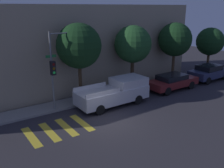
{
  "coord_description": "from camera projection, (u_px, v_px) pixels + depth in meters",
  "views": [
    {
      "loc": [
        -7.74,
        -11.71,
        6.81
      ],
      "look_at": [
        1.82,
        2.1,
        1.6
      ],
      "focal_mm": 40.0,
      "sensor_mm": 36.0,
      "label": 1
    }
  ],
  "objects": [
    {
      "name": "tree_far_end",
      "position": [
        175.0,
        40.0,
        22.88
      ],
      "size": [
        3.09,
        3.09,
        5.48
      ],
      "color": "#4C3823",
      "rests_on": "ground"
    },
    {
      "name": "building_row",
      "position": [
        52.0,
        48.0,
        20.92
      ],
      "size": [
        26.0,
        6.0,
        6.99
      ],
      "primitive_type": "cube",
      "color": "gray",
      "rests_on": "ground"
    },
    {
      "name": "pickup_truck",
      "position": [
        116.0,
        92.0,
        17.95
      ],
      "size": [
        5.3,
        2.04,
        1.85
      ],
      "color": "#BCBCC1",
      "rests_on": "ground"
    },
    {
      "name": "ground_plane",
      "position": [
        107.0,
        122.0,
        15.42
      ],
      "size": [
        60.0,
        60.0,
        0.0
      ],
      "primitive_type": "plane",
      "color": "#2D2B30"
    },
    {
      "name": "sedan_middle",
      "position": [
        209.0,
        72.0,
        24.02
      ],
      "size": [
        4.31,
        1.88,
        1.51
      ],
      "color": "#2D3351",
      "rests_on": "ground"
    },
    {
      "name": "crosswalk",
      "position": [
        58.0,
        129.0,
        14.47
      ],
      "size": [
        3.56,
        2.6,
        0.0
      ],
      "color": "gold",
      "rests_on": "ground"
    },
    {
      "name": "sidewalk",
      "position": [
        77.0,
        101.0,
        18.59
      ],
      "size": [
        26.0,
        1.72,
        0.14
      ],
      "primitive_type": "cube",
      "color": "gray",
      "rests_on": "ground"
    },
    {
      "name": "tree_near_corner",
      "position": [
        79.0,
        46.0,
        17.44
      ],
      "size": [
        3.2,
        3.2,
        5.79
      ],
      "color": "#42301E",
      "rests_on": "ground"
    },
    {
      "name": "tree_behind_truck",
      "position": [
        210.0,
        42.0,
        26.0
      ],
      "size": [
        2.87,
        2.87,
        4.79
      ],
      "color": "#4C3823",
      "rests_on": "ground"
    },
    {
      "name": "traffic_light_pole",
      "position": [
        58.0,
        60.0,
        16.18
      ],
      "size": [
        2.34,
        0.56,
        5.34
      ],
      "color": "slate",
      "rests_on": "ground"
    },
    {
      "name": "sedan_near_corner",
      "position": [
        172.0,
        81.0,
        21.25
      ],
      "size": [
        4.7,
        1.84,
        1.34
      ],
      "color": "maroon",
      "rests_on": "ground"
    },
    {
      "name": "tree_midblock",
      "position": [
        133.0,
        44.0,
        20.18
      ],
      "size": [
        3.03,
        3.03,
        5.44
      ],
      "color": "#42301E",
      "rests_on": "ground"
    }
  ]
}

